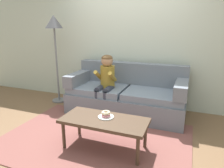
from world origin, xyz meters
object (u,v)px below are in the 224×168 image
(coffee_table, at_px, (104,122))
(person_child, at_px, (106,79))
(donut, at_px, (106,115))
(floor_lamp, at_px, (54,30))
(couch, at_px, (127,96))

(coffee_table, bearing_deg, person_child, 111.88)
(donut, xyz_separation_m, floor_lamp, (-1.66, 1.27, 1.06))
(coffee_table, relative_size, donut, 9.37)
(couch, relative_size, person_child, 1.93)
(coffee_table, xyz_separation_m, donut, (-0.00, 0.06, 0.08))
(floor_lamp, bearing_deg, couch, -2.64)
(couch, distance_m, donut, 1.21)
(couch, bearing_deg, coffee_table, -85.84)
(donut, relative_size, floor_lamp, 0.07)
(coffee_table, height_order, floor_lamp, floor_lamp)
(coffee_table, relative_size, floor_lamp, 0.62)
(couch, xyz_separation_m, person_child, (-0.33, -0.20, 0.34))
(donut, bearing_deg, person_child, 112.90)
(coffee_table, bearing_deg, donut, 91.69)
(couch, distance_m, floor_lamp, 1.97)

